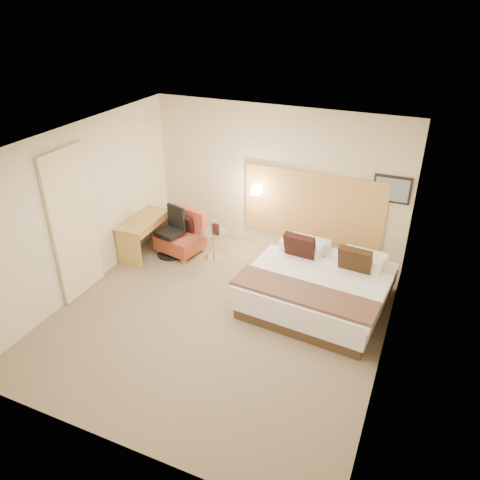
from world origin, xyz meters
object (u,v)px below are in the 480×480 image
at_px(side_table, 214,243).
at_px(desk_chair, 172,236).
at_px(desk, 145,226).
at_px(lounge_chair, 182,236).
at_px(bed, 318,286).

distance_m(side_table, desk_chair, 0.80).
bearing_deg(desk_chair, side_table, 12.40).
height_order(desk, desk_chair, desk_chair).
bearing_deg(desk_chair, lounge_chair, 52.95).
distance_m(lounge_chair, side_table, 0.66).
bearing_deg(bed, desk_chair, 171.17).
relative_size(lounge_chair, side_table, 1.46).
bearing_deg(desk, desk_chair, 18.96).
xyz_separation_m(lounge_chair, desk_chair, (-0.12, -0.16, 0.06)).
relative_size(desk, desk_chair, 1.24).
height_order(lounge_chair, side_table, lounge_chair).
distance_m(bed, side_table, 2.23).
height_order(lounge_chair, desk, lounge_chair).
xyz_separation_m(side_table, desk, (-1.25, -0.33, 0.26)).
bearing_deg(desk, lounge_chair, 28.61).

